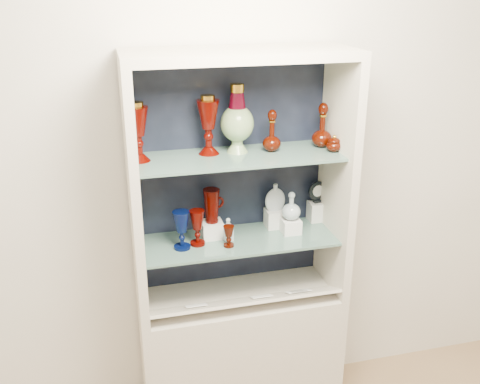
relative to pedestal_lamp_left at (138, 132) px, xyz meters
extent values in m
cube|color=beige|center=(0.44, 0.17, -0.20)|extent=(3.50, 0.02, 2.80)
cube|color=beige|center=(0.44, -0.05, -1.23)|extent=(1.00, 0.40, 0.75)
cube|color=black|center=(0.44, 0.14, -0.28)|extent=(0.98, 0.02, 1.15)
cube|color=beige|center=(-0.04, -0.05, -0.28)|extent=(0.04, 0.40, 1.15)
cube|color=beige|center=(0.92, -0.05, -0.28)|extent=(0.04, 0.40, 1.15)
cube|color=beige|center=(0.44, -0.05, 0.32)|extent=(1.00, 0.40, 0.04)
cube|color=slate|center=(0.44, -0.03, -0.56)|extent=(0.92, 0.34, 0.01)
cube|color=slate|center=(0.44, -0.03, -0.14)|extent=(0.92, 0.34, 0.01)
cube|color=beige|center=(0.44, -0.16, -0.82)|extent=(0.92, 0.17, 0.09)
cube|color=white|center=(0.20, -0.16, -0.81)|extent=(0.10, 0.06, 0.03)
cube|color=white|center=(0.52, -0.16, -0.81)|extent=(0.10, 0.06, 0.03)
cube|color=white|center=(0.72, -0.16, -0.81)|extent=(0.10, 0.06, 0.03)
cube|color=white|center=(0.70, -0.16, -0.81)|extent=(0.10, 0.06, 0.03)
cube|color=silver|center=(0.32, 0.02, -0.51)|extent=(0.10, 0.10, 0.08)
cube|color=silver|center=(0.65, 0.06, -0.51)|extent=(0.09, 0.09, 0.09)
cube|color=silver|center=(0.70, -0.02, -0.52)|extent=(0.09, 0.09, 0.07)
cube|color=silver|center=(0.88, 0.08, -0.50)|extent=(0.08, 0.08, 0.10)
camera|label=1|loc=(-0.12, -2.27, 0.60)|focal=40.00mm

